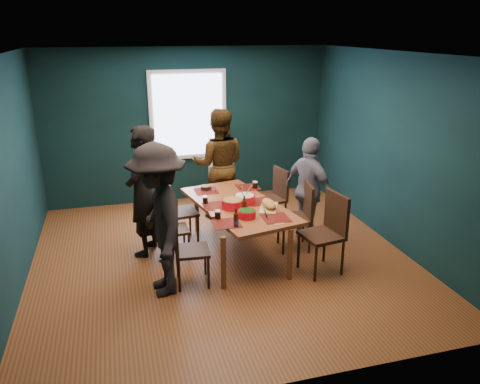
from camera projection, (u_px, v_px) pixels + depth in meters
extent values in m
cube|color=#97522C|center=(222.00, 258.00, 6.43)|extent=(5.00, 5.00, 0.01)
cube|color=white|center=(219.00, 54.00, 5.54)|extent=(5.00, 5.00, 0.01)
cube|color=#0E2F31|center=(8.00, 179.00, 5.36)|extent=(0.01, 5.00, 2.70)
cube|color=#0E2F31|center=(392.00, 151.00, 6.61)|extent=(0.01, 5.00, 2.70)
cube|color=#0E2F31|center=(188.00, 126.00, 8.26)|extent=(5.00, 0.01, 2.70)
cube|color=#0E2F31|center=(291.00, 246.00, 3.71)|extent=(5.00, 0.01, 2.70)
cube|color=white|center=(188.00, 115.00, 8.17)|extent=(1.35, 0.06, 1.55)
cube|color=brown|center=(238.00, 205.00, 6.36)|extent=(1.33, 2.08, 0.05)
cylinder|color=brown|center=(223.00, 263.00, 5.57)|extent=(0.07, 0.07, 0.68)
cylinder|color=brown|center=(290.00, 254.00, 5.78)|extent=(0.07, 0.07, 0.68)
cylinder|color=brown|center=(197.00, 210.00, 7.18)|extent=(0.07, 0.07, 0.68)
cylinder|color=brown|center=(250.00, 205.00, 7.39)|extent=(0.07, 0.07, 0.68)
cube|color=black|center=(181.00, 212.00, 6.75)|extent=(0.49, 0.49, 0.04)
cube|color=black|center=(167.00, 197.00, 6.59)|extent=(0.10, 0.44, 0.48)
cylinder|color=black|center=(173.00, 235.00, 6.60)|extent=(0.03, 0.03, 0.45)
cylinder|color=black|center=(198.00, 231.00, 6.74)|extent=(0.03, 0.03, 0.45)
cylinder|color=black|center=(166.00, 225.00, 6.93)|extent=(0.03, 0.03, 0.45)
cylinder|color=black|center=(190.00, 221.00, 7.07)|extent=(0.03, 0.03, 0.45)
cube|color=black|center=(174.00, 230.00, 6.32)|extent=(0.40, 0.40, 0.04)
cube|color=black|center=(161.00, 216.00, 6.20)|extent=(0.05, 0.38, 0.42)
cylinder|color=black|center=(165.00, 251.00, 6.20)|extent=(0.03, 0.03, 0.39)
cylinder|color=black|center=(189.00, 247.00, 6.29)|extent=(0.03, 0.03, 0.39)
cylinder|color=black|center=(161.00, 241.00, 6.49)|extent=(0.03, 0.03, 0.39)
cylinder|color=black|center=(184.00, 238.00, 6.59)|extent=(0.03, 0.03, 0.39)
cube|color=black|center=(192.00, 251.00, 5.66)|extent=(0.44, 0.44, 0.04)
cube|color=black|center=(176.00, 234.00, 5.55)|extent=(0.07, 0.41, 0.45)
cylinder|color=black|center=(179.00, 276.00, 5.54)|extent=(0.03, 0.03, 0.42)
cylinder|color=black|center=(209.00, 273.00, 5.60)|extent=(0.03, 0.03, 0.42)
cylinder|color=black|center=(178.00, 262.00, 5.87)|extent=(0.03, 0.03, 0.42)
cylinder|color=black|center=(205.00, 260.00, 5.93)|extent=(0.03, 0.03, 0.42)
cube|color=black|center=(270.00, 199.00, 7.32)|extent=(0.49, 0.49, 0.04)
cube|color=black|center=(281.00, 183.00, 7.32)|extent=(0.12, 0.42, 0.46)
cylinder|color=black|center=(265.00, 219.00, 7.17)|extent=(0.03, 0.03, 0.43)
cylinder|color=black|center=(285.00, 215.00, 7.32)|extent=(0.03, 0.03, 0.43)
cylinder|color=black|center=(254.00, 211.00, 7.47)|extent=(0.03, 0.03, 0.43)
cylinder|color=black|center=(274.00, 208.00, 7.62)|extent=(0.03, 0.03, 0.43)
cube|color=black|center=(294.00, 218.00, 6.57)|extent=(0.49, 0.49, 0.04)
cube|color=black|center=(309.00, 200.00, 6.51)|extent=(0.11, 0.43, 0.47)
cylinder|color=black|center=(283.00, 240.00, 6.46)|extent=(0.03, 0.03, 0.44)
cylinder|color=black|center=(310.00, 239.00, 6.50)|extent=(0.03, 0.03, 0.44)
cylinder|color=black|center=(278.00, 229.00, 6.80)|extent=(0.03, 0.03, 0.44)
cylinder|color=black|center=(303.00, 228.00, 6.84)|extent=(0.03, 0.03, 0.44)
cube|color=black|center=(321.00, 236.00, 5.92)|extent=(0.54, 0.54, 0.04)
cube|color=black|center=(337.00, 213.00, 5.91)|extent=(0.12, 0.47, 0.51)
cylinder|color=black|center=(316.00, 264.00, 5.75)|extent=(0.04, 0.04, 0.48)
cylinder|color=black|center=(342.00, 258.00, 5.91)|extent=(0.04, 0.04, 0.48)
cylinder|color=black|center=(299.00, 251.00, 6.10)|extent=(0.04, 0.04, 0.48)
cylinder|color=black|center=(324.00, 245.00, 6.26)|extent=(0.04, 0.04, 0.48)
imported|color=black|center=(143.00, 192.00, 6.31)|extent=(0.65, 0.77, 1.80)
imported|color=black|center=(219.00, 164.00, 7.55)|extent=(1.03, 0.90, 1.81)
imported|color=silver|center=(309.00, 190.00, 6.77)|extent=(0.69, 0.98, 1.54)
imported|color=black|center=(159.00, 221.00, 5.34)|extent=(0.74, 1.21, 1.81)
cylinder|color=red|center=(233.00, 204.00, 6.18)|extent=(0.29, 0.29, 0.12)
cylinder|color=#579A38|center=(233.00, 200.00, 6.16)|extent=(0.26, 0.26, 0.02)
cylinder|color=red|center=(245.00, 199.00, 6.35)|extent=(0.29, 0.29, 0.11)
cylinder|color=beige|center=(245.00, 196.00, 6.33)|extent=(0.25, 0.25, 0.02)
cylinder|color=tan|center=(247.00, 192.00, 6.33)|extent=(0.08, 0.16, 0.23)
cylinder|color=tan|center=(243.00, 193.00, 6.31)|extent=(0.07, 0.16, 0.23)
cylinder|color=red|center=(247.00, 214.00, 5.87)|extent=(0.23, 0.23, 0.10)
cylinder|color=#184310|center=(247.00, 211.00, 5.86)|extent=(0.20, 0.20, 0.02)
cube|color=tan|center=(269.00, 208.00, 6.18)|extent=(0.37, 0.48, 0.02)
ellipsoid|color=#BB8043|center=(269.00, 204.00, 6.16)|extent=(0.28, 0.37, 0.10)
cube|color=silver|center=(265.00, 212.00, 5.99)|extent=(0.05, 0.17, 0.00)
cylinder|color=black|center=(266.00, 215.00, 5.90)|extent=(0.03, 0.10, 0.02)
sphere|color=#1B5212|center=(271.00, 206.00, 6.07)|extent=(0.03, 0.03, 0.03)
sphere|color=#1B5212|center=(269.00, 203.00, 6.16)|extent=(0.03, 0.03, 0.03)
sphere|color=#1B5212|center=(266.00, 201.00, 6.25)|extent=(0.03, 0.03, 0.03)
cylinder|color=black|center=(206.00, 188.00, 6.89)|extent=(0.15, 0.15, 0.06)
cylinder|color=#579A38|center=(206.00, 186.00, 6.88)|extent=(0.13, 0.13, 0.02)
cylinder|color=#41170B|center=(236.00, 220.00, 5.59)|extent=(0.06, 0.06, 0.17)
cylinder|color=#41170B|center=(236.00, 211.00, 5.55)|extent=(0.02, 0.02, 0.07)
cylinder|color=#1934B2|center=(236.00, 222.00, 5.60)|extent=(0.06, 0.06, 0.04)
cylinder|color=#41170B|center=(244.00, 207.00, 5.98)|extent=(0.06, 0.06, 0.18)
cylinder|color=#41170B|center=(244.00, 198.00, 5.94)|extent=(0.03, 0.03, 0.07)
cylinder|color=black|center=(218.00, 215.00, 5.83)|extent=(0.08, 0.08, 0.11)
cylinder|color=silver|center=(218.00, 211.00, 5.81)|extent=(0.08, 0.08, 0.02)
cylinder|color=black|center=(273.00, 207.00, 6.11)|extent=(0.06, 0.06, 0.09)
cylinder|color=silver|center=(273.00, 204.00, 6.09)|extent=(0.07, 0.07, 0.01)
cylinder|color=black|center=(255.00, 185.00, 6.94)|extent=(0.07, 0.07, 0.10)
cylinder|color=silver|center=(255.00, 182.00, 6.92)|extent=(0.08, 0.08, 0.02)
cylinder|color=black|center=(205.00, 200.00, 6.34)|extent=(0.07, 0.07, 0.10)
cylinder|color=silver|center=(205.00, 197.00, 6.32)|extent=(0.08, 0.08, 0.02)
cube|color=#DA6A5B|center=(259.00, 199.00, 6.53)|extent=(0.20, 0.20, 0.00)
cube|color=#DA6A5B|center=(215.00, 215.00, 5.97)|extent=(0.14, 0.14, 0.00)
cube|color=#DA6A5B|center=(278.00, 222.00, 5.73)|extent=(0.15, 0.15, 0.00)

